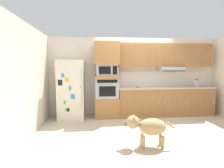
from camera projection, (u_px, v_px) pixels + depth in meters
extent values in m
plane|color=beige|center=(142.00, 123.00, 4.88)|extent=(9.60, 9.60, 0.00)
cube|color=silver|center=(134.00, 76.00, 5.86)|extent=(6.20, 0.12, 2.50)
cube|color=silver|center=(36.00, 79.00, 4.48)|extent=(0.12, 7.10, 2.50)
cube|color=silver|center=(71.00, 90.00, 5.27)|extent=(0.76, 0.70, 1.76)
cylinder|color=silver|center=(81.00, 88.00, 4.92)|extent=(0.02, 0.02, 1.10)
cube|color=green|center=(70.00, 88.00, 4.91)|extent=(0.07, 0.01, 0.12)
cube|color=gold|center=(81.00, 87.00, 4.94)|extent=(0.05, 0.01, 0.06)
cube|color=black|center=(60.00, 83.00, 4.87)|extent=(0.12, 0.01, 0.16)
cube|color=green|center=(65.00, 102.00, 4.93)|extent=(0.06, 0.01, 0.10)
cube|color=green|center=(66.00, 110.00, 4.95)|extent=(0.05, 0.01, 0.06)
cube|color=#337FDB|center=(73.00, 97.00, 4.94)|extent=(0.11, 0.01, 0.14)
cube|color=#337FDB|center=(63.00, 75.00, 4.85)|extent=(0.08, 0.01, 0.11)
cube|color=gold|center=(67.00, 80.00, 4.88)|extent=(0.10, 0.01, 0.12)
cube|color=black|center=(68.00, 110.00, 4.96)|extent=(0.07, 0.01, 0.10)
cube|color=#A8703D|center=(107.00, 107.00, 5.50)|extent=(0.74, 0.62, 0.60)
cube|color=#A8AAAF|center=(107.00, 88.00, 5.44)|extent=(0.70, 0.58, 0.60)
cube|color=black|center=(107.00, 91.00, 5.15)|extent=(0.49, 0.01, 0.30)
cube|color=black|center=(107.00, 81.00, 5.12)|extent=(0.59, 0.01, 0.09)
cylinder|color=#A8AAAF|center=(107.00, 85.00, 5.11)|extent=(0.56, 0.02, 0.02)
cube|color=#A8703D|center=(107.00, 77.00, 5.41)|extent=(0.74, 0.62, 0.10)
cube|color=#A8AAAF|center=(107.00, 70.00, 5.39)|extent=(0.64, 0.53, 0.32)
cube|color=black|center=(105.00, 70.00, 5.11)|extent=(0.35, 0.01, 0.22)
cube|color=black|center=(115.00, 70.00, 5.14)|extent=(0.13, 0.01, 0.24)
cube|color=#A8703D|center=(107.00, 54.00, 5.34)|extent=(0.74, 0.62, 0.68)
cube|color=#A8703D|center=(165.00, 102.00, 5.67)|extent=(3.05, 0.60, 0.88)
cube|color=#9A6738|center=(127.00, 104.00, 5.24)|extent=(0.37, 0.01, 0.70)
cylinder|color=#BCBCC1|center=(131.00, 104.00, 5.24)|extent=(0.01, 0.01, 0.12)
cube|color=#9A6738|center=(141.00, 104.00, 5.28)|extent=(0.37, 0.01, 0.70)
cylinder|color=#BCBCC1|center=(137.00, 104.00, 5.25)|extent=(0.01, 0.01, 0.12)
cube|color=#9A6738|center=(155.00, 103.00, 5.32)|extent=(0.37, 0.01, 0.70)
cylinder|color=#BCBCC1|center=(160.00, 103.00, 5.32)|extent=(0.01, 0.01, 0.12)
cube|color=#9A6738|center=(169.00, 103.00, 5.37)|extent=(0.37, 0.01, 0.70)
cylinder|color=#BCBCC1|center=(165.00, 103.00, 5.34)|extent=(0.01, 0.01, 0.12)
cube|color=#9A6738|center=(183.00, 103.00, 5.41)|extent=(0.37, 0.01, 0.70)
cylinder|color=#BCBCC1|center=(187.00, 103.00, 5.41)|extent=(0.01, 0.01, 0.12)
cube|color=#9A6738|center=(196.00, 102.00, 5.46)|extent=(0.37, 0.01, 0.70)
cylinder|color=#BCBCC1|center=(192.00, 103.00, 5.43)|extent=(0.01, 0.01, 0.12)
cube|color=#9A6738|center=(209.00, 102.00, 5.50)|extent=(0.37, 0.01, 0.70)
cylinder|color=#BCBCC1|center=(213.00, 102.00, 5.50)|extent=(0.01, 0.01, 0.12)
cube|color=#BCB2A3|center=(165.00, 87.00, 5.63)|extent=(3.09, 0.64, 0.04)
cube|color=white|center=(162.00, 78.00, 5.89)|extent=(3.09, 0.02, 0.50)
cube|color=#A8703D|center=(165.00, 55.00, 5.66)|extent=(3.05, 0.34, 0.74)
cube|color=#A8AAAF|center=(171.00, 69.00, 5.65)|extent=(0.76, 0.48, 0.14)
cube|color=black|center=(174.00, 71.00, 5.44)|extent=(0.72, 0.04, 0.02)
cube|color=#9A6738|center=(126.00, 55.00, 5.35)|extent=(0.37, 0.01, 0.63)
cube|color=#9A6738|center=(140.00, 55.00, 5.40)|extent=(0.37, 0.01, 0.63)
cube|color=#9A6738|center=(154.00, 55.00, 5.44)|extent=(0.37, 0.01, 0.63)
cube|color=#9A6738|center=(167.00, 55.00, 5.48)|extent=(0.37, 0.01, 0.63)
cube|color=#9A6738|center=(180.00, 55.00, 5.53)|extent=(0.37, 0.01, 0.63)
cube|color=#9A6738|center=(193.00, 55.00, 5.57)|extent=(0.37, 0.01, 0.63)
cube|color=#9A6738|center=(206.00, 55.00, 5.61)|extent=(0.37, 0.01, 0.63)
cylinder|color=red|center=(137.00, 87.00, 5.38)|extent=(0.05, 0.10, 0.03)
cylinder|color=silver|center=(141.00, 87.00, 5.41)|extent=(0.03, 0.12, 0.01)
cylinder|color=#A8AAAF|center=(197.00, 83.00, 5.67)|extent=(0.17, 0.17, 0.22)
cylinder|color=black|center=(197.00, 80.00, 5.66)|extent=(0.10, 0.10, 0.02)
ellipsoid|color=tan|center=(152.00, 127.00, 3.40)|extent=(0.56, 0.38, 0.32)
sphere|color=tan|center=(133.00, 122.00, 3.40)|extent=(0.26, 0.26, 0.26)
ellipsoid|color=olive|center=(126.00, 123.00, 3.40)|extent=(0.16, 0.11, 0.09)
cone|color=tan|center=(134.00, 118.00, 3.30)|extent=(0.07, 0.07, 0.08)
cone|color=tan|center=(133.00, 115.00, 3.47)|extent=(0.07, 0.07, 0.08)
cylinder|color=tan|center=(170.00, 125.00, 3.39)|extent=(0.19, 0.07, 0.15)
cylinder|color=tan|center=(143.00, 143.00, 3.34)|extent=(0.07, 0.07, 0.24)
cylinder|color=tan|center=(142.00, 139.00, 3.52)|extent=(0.07, 0.07, 0.24)
cylinder|color=tan|center=(163.00, 143.00, 3.33)|extent=(0.07, 0.07, 0.24)
cylinder|color=tan|center=(160.00, 139.00, 3.51)|extent=(0.07, 0.07, 0.24)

